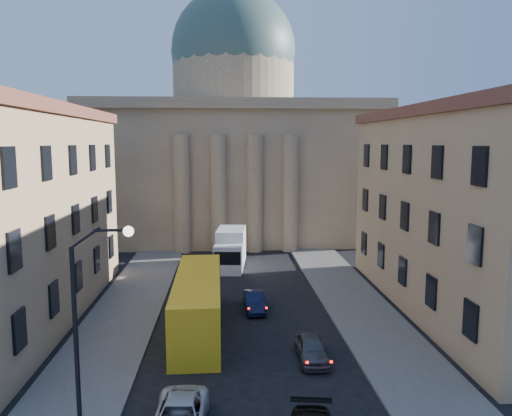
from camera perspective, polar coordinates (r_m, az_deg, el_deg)
The scene contains 9 objects.
sidewalk_left at distance 33.31m, azimuth -16.35°, elevation -14.10°, with size 5.00×60.00×0.15m, color #55534E.
sidewalk_right at distance 33.96m, azimuth 13.80°, elevation -13.58°, with size 5.00×60.00×0.15m, color #55534E.
church at distance 67.67m, azimuth -2.52°, elevation 7.27°, with size 68.02×28.76×36.60m.
building_right at distance 39.05m, azimuth 24.36°, elevation -0.14°, with size 11.60×26.60×14.70m.
street_lamp at distance 22.08m, azimuth -18.69°, elevation -11.09°, with size 2.62×0.44×8.83m.
car_right_far at distance 29.27m, azimuth 6.34°, elevation -15.66°, with size 1.61×4.00×1.36m, color #46464A.
car_right_distant at distance 36.97m, azimuth -0.19°, elevation -10.63°, with size 1.40×4.03×1.33m, color black.
city_bus at distance 33.19m, azimuth -6.65°, elevation -10.55°, with size 3.11×12.67×3.56m.
box_truck at distance 49.00m, azimuth -2.94°, elevation -4.78°, with size 3.26×6.91×3.68m.
Camera 1 is at (-1.28, -12.18, 12.19)m, focal length 35.00 mm.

